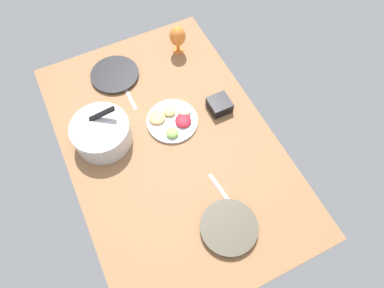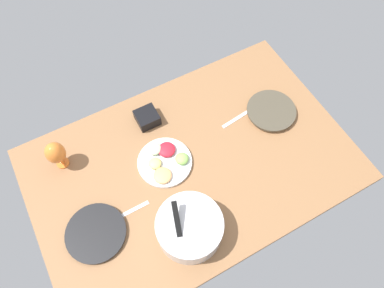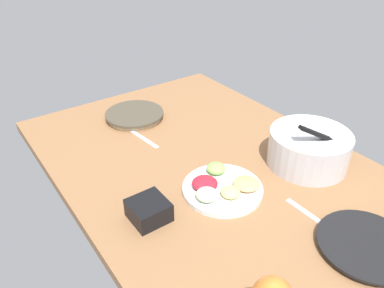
# 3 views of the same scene
# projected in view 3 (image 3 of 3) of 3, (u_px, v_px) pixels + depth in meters

# --- Properties ---
(ground_plane) EXTENTS (1.60, 1.04, 0.04)m
(ground_plane) POSITION_uv_depth(u_px,v_px,m) (216.00, 172.00, 1.40)
(ground_plane) COLOR #8C603D
(dinner_plate_left) EXTENTS (0.27, 0.27, 0.03)m
(dinner_plate_left) POSITION_uv_depth(u_px,v_px,m) (135.00, 115.00, 1.71)
(dinner_plate_left) COLOR beige
(dinner_plate_left) RESTS_ON ground_plane
(dinner_plate_right) EXTENTS (0.28, 0.28, 0.02)m
(dinner_plate_right) POSITION_uv_depth(u_px,v_px,m) (366.00, 246.00, 1.05)
(dinner_plate_right) COLOR #4C4C51
(dinner_plate_right) RESTS_ON ground_plane
(mixing_bowl) EXTENTS (0.30, 0.30, 0.20)m
(mixing_bowl) POSITION_uv_depth(u_px,v_px,m) (309.00, 147.00, 1.38)
(mixing_bowl) COLOR silver
(mixing_bowl) RESTS_ON ground_plane
(fruit_platter) EXTENTS (0.27, 0.27, 0.05)m
(fruit_platter) POSITION_uv_depth(u_px,v_px,m) (222.00, 187.00, 1.26)
(fruit_platter) COLOR silver
(fruit_platter) RESTS_ON ground_plane
(square_bowl_black) EXTENTS (0.11, 0.11, 0.06)m
(square_bowl_black) POSITION_uv_depth(u_px,v_px,m) (149.00, 209.00, 1.15)
(square_bowl_black) COLOR black
(square_bowl_black) RESTS_ON ground_plane
(fork_by_left_plate) EXTENTS (0.18, 0.04, 0.01)m
(fork_by_left_plate) POSITION_uv_depth(u_px,v_px,m) (144.00, 139.00, 1.56)
(fork_by_left_plate) COLOR silver
(fork_by_left_plate) RESTS_ON ground_plane
(fork_by_right_plate) EXTENTS (0.18, 0.02, 0.01)m
(fork_by_right_plate) POSITION_uv_depth(u_px,v_px,m) (309.00, 214.00, 1.17)
(fork_by_right_plate) COLOR silver
(fork_by_right_plate) RESTS_ON ground_plane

